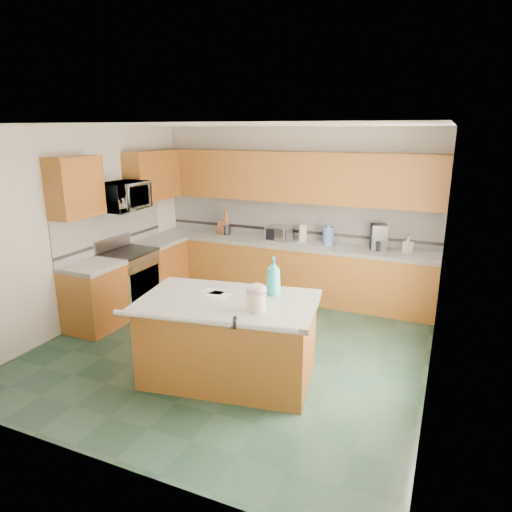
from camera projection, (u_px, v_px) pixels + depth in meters
The scene contains 52 objects.
floor at pixel (234, 346), 5.79m from camera, with size 4.60×4.60×0.00m, color black.
ceiling at pixel (231, 125), 5.06m from camera, with size 4.60×4.60×0.00m, color white.
wall_back at pixel (295, 212), 7.48m from camera, with size 4.60×0.04×2.70m, color white.
wall_front at pixel (94, 313), 3.37m from camera, with size 4.60×0.04×2.70m, color white.
wall_left at pixel (83, 227), 6.31m from camera, with size 0.04×4.60×2.70m, color white.
wall_right at pixel (442, 266), 4.54m from camera, with size 0.04×4.60×2.70m, color white.
back_base_cab at pixel (288, 271), 7.44m from camera, with size 4.60×0.60×0.86m, color #602E0E.
back_countertop at pixel (288, 244), 7.32m from camera, with size 4.60×0.64×0.06m, color white.
back_upper_cab at pixel (292, 177), 7.15m from camera, with size 4.60×0.33×0.78m, color #602E0E.
back_backsplash at pixel (294, 219), 7.48m from camera, with size 4.60×0.02×0.63m, color silver.
back_accent_band at pixel (294, 231), 7.52m from camera, with size 4.60×0.01×0.05m, color black.
left_base_cab_rear at pixel (160, 268), 7.58m from camera, with size 0.60×0.82×0.86m, color #602E0E.
left_counter_rear at pixel (158, 241), 7.45m from camera, with size 0.64×0.82×0.06m, color white.
left_base_cab_front at pixel (95, 299), 6.22m from camera, with size 0.60×0.72×0.86m, color #602E0E.
left_counter_front at pixel (91, 266), 6.10m from camera, with size 0.64×0.72×0.06m, color white.
left_backsplash at pixel (112, 228), 6.82m from camera, with size 0.02×2.30×0.63m, color silver.
left_accent_band at pixel (113, 241), 6.87m from camera, with size 0.01×2.30×0.05m, color black.
left_upper_cab_rear at pixel (152, 176), 7.34m from camera, with size 0.33×1.09×0.78m, color #602E0E.
left_upper_cab_front at pixel (75, 187), 5.87m from camera, with size 0.33×0.72×0.78m, color #602E0E.
range_body at pixel (129, 282), 6.87m from camera, with size 0.60×0.76×0.88m, color #B7B7BC.
range_oven_door at pixel (145, 287), 6.77m from camera, with size 0.02×0.68×0.55m, color black.
range_cooktop at pixel (127, 252), 6.75m from camera, with size 0.62×0.78×0.04m, color black.
range_handle at pixel (145, 263), 6.66m from camera, with size 0.02×0.02×0.66m, color #B7B7BC.
range_backguard at pixel (112, 243), 6.82m from camera, with size 0.06×0.76×0.18m, color #B7B7BC.
microwave at pixel (123, 196), 6.53m from camera, with size 0.73×0.50×0.41m, color #B7B7BC.
island_base at pixel (229, 341), 4.96m from camera, with size 1.77×1.01×0.86m, color #602E0E.
island_top at pixel (228, 302), 4.84m from camera, with size 1.87×1.11×0.06m, color white.
island_bullnose at pixel (202, 321), 4.35m from camera, with size 0.06×0.06×1.87m, color white.
treat_jar at pixel (256, 302), 4.49m from camera, with size 0.19×0.19×0.20m, color beige.
treat_jar_lid at pixel (256, 290), 4.45m from camera, with size 0.21×0.21×0.13m, color beige.
treat_jar_knob at pixel (256, 285), 4.44m from camera, with size 0.02×0.02×0.07m, color tan.
treat_jar_knob_end_l at pixel (253, 285), 4.46m from camera, with size 0.04×0.04×0.04m, color tan.
treat_jar_knob_end_r at pixel (260, 286), 4.43m from camera, with size 0.04×0.04×0.04m, color tan.
soap_bottle_island at pixel (274, 276), 4.91m from camera, with size 0.16×0.16×0.42m, color teal.
paper_sheet_a at pixel (219, 295), 4.96m from camera, with size 0.26×0.19×0.00m, color white.
paper_sheet_b at pixel (214, 291), 5.06m from camera, with size 0.24×0.18×0.00m, color white.
clamp_body at pixel (235, 323), 4.23m from camera, with size 0.03×0.10×0.09m, color black.
clamp_handle at pixel (232, 327), 4.18m from camera, with size 0.02×0.02×0.07m, color black.
knife_block at pixel (222, 228), 7.79m from camera, with size 0.13×0.10×0.23m, color #472814.
utensil_crock at pixel (226, 230), 7.80m from camera, with size 0.14×0.14×0.17m, color black.
utensil_bundle at pixel (226, 218), 7.74m from camera, with size 0.08×0.08×0.25m, color #472814.
toaster_oven at pixel (278, 233), 7.39m from camera, with size 0.38×0.26×0.22m, color #B7B7BC.
toaster_oven_door at pixel (276, 235), 7.29m from camera, with size 0.34×0.01×0.18m, color black.
paper_towel at pixel (303, 233), 7.28m from camera, with size 0.12×0.12×0.27m, color white.
paper_towel_base at pixel (303, 241), 7.31m from camera, with size 0.18×0.18×0.01m, color #B7B7BC.
water_jug at pixel (328, 236), 7.08m from camera, with size 0.17×0.17×0.28m, color #4D6CAB.
water_jug_neck at pixel (329, 226), 7.04m from camera, with size 0.08×0.08×0.04m, color #4D6CAB.
coffee_maker at pixel (379, 237), 6.79m from camera, with size 0.23×0.25×0.38m, color black.
coffee_carafe at pixel (377, 245), 6.77m from camera, with size 0.16×0.16×0.16m, color black.
soap_bottle_back at pixel (408, 244), 6.62m from camera, with size 0.11×0.12×0.25m, color white.
soap_back_cap at pixel (409, 235), 6.58m from camera, with size 0.02×0.02×0.03m, color red.
window_light_proxy at pixel (439, 256), 4.33m from camera, with size 0.02×1.40×1.10m, color white.
Camera 1 is at (2.34, -4.72, 2.66)m, focal length 32.00 mm.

